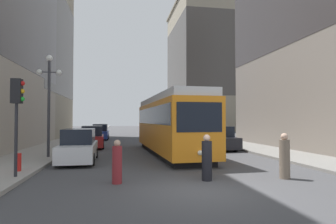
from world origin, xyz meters
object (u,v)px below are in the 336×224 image
parked_car_right_far (217,139)px  fire_hydrant (18,162)px  traffic_light_near_left (17,101)px  pedestrian_on_sidewalk (207,159)px  pedestrian_crossing_near (117,163)px  pedestrian_crossing_far (285,157)px  streetcar (169,123)px  parked_car_left_mid (92,138)px  transit_bus (177,123)px  parked_car_left_near (79,147)px  lamp_post_left_near (49,90)px  parked_car_left_far (100,132)px

parked_car_right_far → fire_hydrant: size_ratio=6.79×
traffic_light_near_left → parked_car_right_far: bearing=40.3°
pedestrian_on_sidewalk → fire_hydrant: pedestrian_on_sidewalk is taller
pedestrian_crossing_near → pedestrian_crossing_far: bearing=-80.8°
streetcar → parked_car_left_mid: 7.67m
pedestrian_crossing_far → parked_car_right_far: bearing=151.9°
transit_bus → parked_car_left_near: transit_bus is taller
pedestrian_on_sidewalk → lamp_post_left_near: bearing=-28.5°
parked_car_right_far → pedestrian_crossing_near: 13.37m
parked_car_right_far → traffic_light_near_left: 15.24m
parked_car_left_mid → parked_car_left_near: bearing=-93.2°
parked_car_left_mid → traffic_light_near_left: 12.83m
parked_car_right_far → transit_bus: bearing=-88.7°
pedestrian_crossing_far → fire_hydrant: pedestrian_crossing_far is taller
pedestrian_crossing_far → lamp_post_left_near: size_ratio=0.30×
transit_bus → fire_hydrant: transit_bus is taller
parked_car_left_far → pedestrian_on_sidewalk: 24.48m
streetcar → traffic_light_near_left: size_ratio=3.49×
parked_car_left_mid → parked_car_left_far: same height
transit_bus → parked_car_left_far: bearing=172.8°
parked_car_left_near → parked_car_right_far: 11.10m
streetcar → parked_car_right_far: streetcar is taller
parked_car_right_far → traffic_light_near_left: size_ratio=1.36×
streetcar → parked_car_left_near: streetcar is taller
lamp_post_left_near → pedestrian_crossing_far: bearing=-34.8°
parked_car_left_mid → pedestrian_crossing_near: parked_car_left_mid is taller
traffic_light_near_left → parked_car_left_far: bearing=85.7°
parked_car_right_far → pedestrian_crossing_far: bearing=80.9°
parked_car_left_near → transit_bus: bearing=60.8°
lamp_post_left_near → fire_hydrant: 5.87m
streetcar → parked_car_left_mid: bearing=134.6°
parked_car_left_near → parked_car_right_far: (9.83, 5.16, 0.00)m
pedestrian_on_sidewalk → pedestrian_crossing_near: bearing=14.6°
parked_car_left_near → pedestrian_on_sidewalk: parked_car_left_near is taller
pedestrian_on_sidewalk → parked_car_left_far: bearing=-61.5°
streetcar → fire_hydrant: (-7.58, -6.17, -1.58)m
streetcar → pedestrian_crossing_near: 9.34m
streetcar → pedestrian_on_sidewalk: 8.73m
pedestrian_crossing_far → transit_bus: bearing=157.3°
traffic_light_near_left → pedestrian_crossing_far: bearing=-7.9°
streetcar → traffic_light_near_left: traffic_light_near_left is taller
parked_car_right_far → parked_car_left_far: 16.19m
parked_car_left_near → traffic_light_near_left: traffic_light_near_left is taller
parked_car_left_mid → traffic_light_near_left: traffic_light_near_left is taller
streetcar → parked_car_right_far: size_ratio=2.57×
transit_bus → pedestrian_crossing_near: 23.76m
traffic_light_near_left → transit_bus: bearing=63.8°
fire_hydrant → lamp_post_left_near: bearing=88.6°
parked_car_left_mid → traffic_light_near_left: size_ratio=1.15×
pedestrian_crossing_far → pedestrian_on_sidewalk: pedestrian_crossing_far is taller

